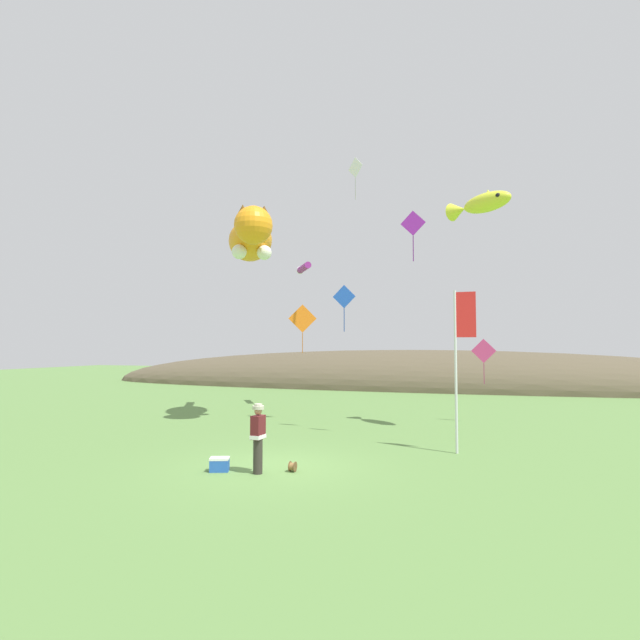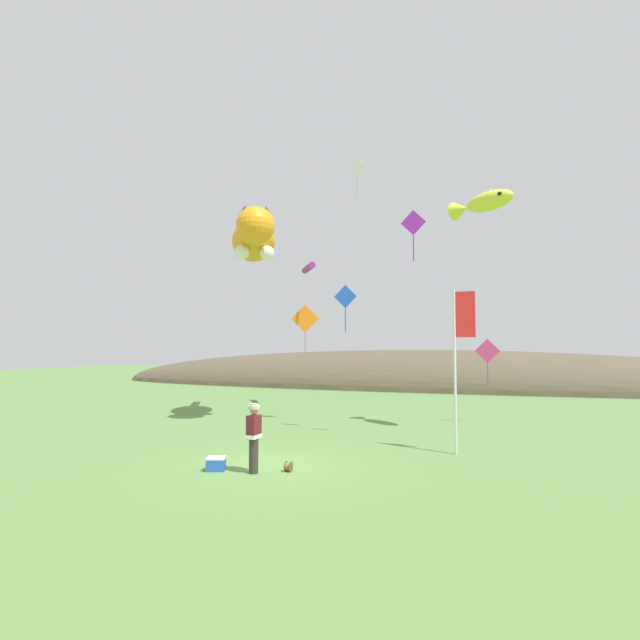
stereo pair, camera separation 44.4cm
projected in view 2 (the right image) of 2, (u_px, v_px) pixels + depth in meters
The scene contains 14 objects.
ground_plane at pixel (270, 467), 13.44m from camera, with size 120.00×120.00×0.00m, color #5B8442.
distant_hill_ridge at pixel (422, 387), 40.16m from camera, with size 56.85×10.87×6.00m.
festival_attendant at pixel (254, 436), 12.83m from camera, with size 0.30×0.43×1.77m.
kite_spool at pixel (288, 466), 12.97m from camera, with size 0.16×0.27×0.27m.
picnic_cooler at pixel (216, 464), 13.05m from camera, with size 0.57×0.48×0.36m.
festival_banner_pole at pixel (459, 346), 15.18m from camera, with size 0.66×0.08×4.98m.
kite_giant_cat at pixel (254, 239), 22.56m from camera, with size 4.00×6.28×2.11m.
kite_fish_windsock at pixel (482, 203), 19.00m from camera, with size 2.64×2.26×0.85m.
kite_tube_streamer at pixel (308, 268), 27.25m from camera, with size 1.39×1.82×0.44m.
kite_diamond_violet at pixel (413, 223), 17.29m from camera, with size 0.89×0.06×1.79m.
kite_diamond_orange at pixel (305, 319), 21.94m from camera, with size 1.16×0.47×2.14m.
kite_diamond_blue at pixel (345, 297), 19.25m from camera, with size 0.91×0.04×1.81m.
kite_diamond_pink at pixel (487, 351), 21.16m from camera, with size 1.03×0.13×1.94m.
kite_diamond_white at pixel (357, 168), 20.18m from camera, with size 0.71×0.49×1.75m.
Camera 2 is at (5.86, -12.38, 3.24)m, focal length 28.00 mm.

